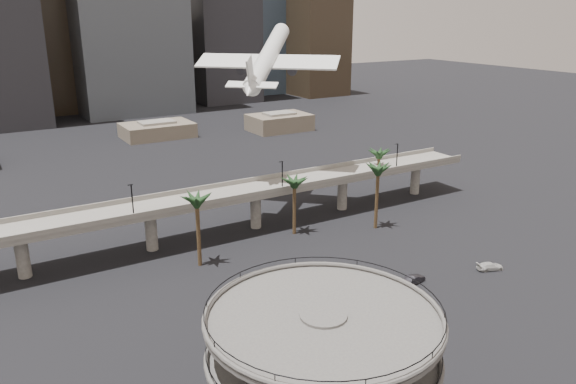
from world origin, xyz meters
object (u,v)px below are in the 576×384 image
car_a (290,342)px  car_c (490,266)px  parking_ramp (322,374)px  car_b (414,279)px  overpass (205,203)px  airborne_jet (268,58)px

car_a → car_c: 41.84m
parking_ramp → car_a: parking_ramp is taller
car_b → car_c: size_ratio=0.97×
overpass → car_b: (21.41, -35.61, -6.61)m
overpass → car_c: bearing=-46.8°
parking_ramp → overpass: bearing=77.6°
car_b → car_c: (14.88, -3.01, -0.07)m
parking_ramp → car_a: (7.51, 18.15, -9.14)m
overpass → car_a: 41.74m
parking_ramp → car_a: size_ratio=5.44×
parking_ramp → car_c: bearing=22.5°
overpass → airborne_jet: airborne_jet is taller
overpass → car_c: (36.30, -38.62, -6.67)m
car_a → airborne_jet: bearing=-46.4°
parking_ramp → airborne_jet: (33.91, 71.05, 23.25)m
parking_ramp → overpass: (13.00, 59.00, -2.50)m
parking_ramp → car_c: parking_ramp is taller
car_a → parking_ramp: bearing=137.6°
parking_ramp → car_a: 21.67m
overpass → car_a: overpass is taller
car_a → overpass: bearing=-27.5°
airborne_jet → car_c: airborne_jet is taller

